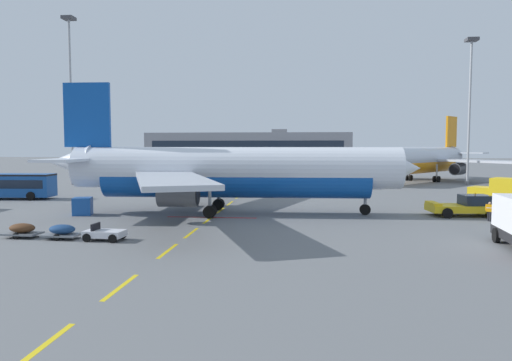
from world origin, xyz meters
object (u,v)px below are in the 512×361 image
pushback_tug (465,206)px  airliner_mid_left (419,160)px  apron_light_mast_near (70,82)px  catering_truck (510,194)px  uld_cargo_container (83,206)px  baggage_train (63,231)px  ground_crew_worker (490,210)px  airliner_foreground (229,171)px  apron_shuttle_bus (3,184)px  apron_light_mast_far (470,94)px

pushback_tug → airliner_mid_left: (5.64, 41.34, 3.01)m
apron_light_mast_near → catering_truck: bearing=-23.2°
pushback_tug → uld_cargo_container: 34.79m
baggage_train → ground_crew_worker: (31.75, 10.80, 0.40)m
catering_truck → uld_cargo_container: bearing=-169.6°
pushback_tug → apron_light_mast_near: size_ratio=0.23×
pushback_tug → ground_crew_worker: bearing=-71.8°
uld_cargo_container → catering_truck: bearing=10.4°
uld_cargo_container → baggage_train: bearing=-70.2°
catering_truck → uld_cargo_container: size_ratio=3.55×
airliner_foreground → apron_shuttle_bus: bearing=162.0°
pushback_tug → catering_truck: 7.24m
catering_truck → ground_crew_worker: bearing=-122.5°
pushback_tug → apron_light_mast_near: apron_light_mast_near is taller
airliner_foreground → airliner_mid_left: 50.06m
airliner_foreground → baggage_train: size_ratio=4.01×
ground_crew_worker → pushback_tug: bearing=108.2°
apron_shuttle_bus → uld_cargo_container: (15.63, -11.55, -0.95)m
apron_shuttle_bus → apron_light_mast_far: bearing=23.4°
uld_cargo_container → apron_light_mast_near: apron_light_mast_near is taller
airliner_mid_left → apron_shuttle_bus: airliner_mid_left is taller
apron_shuttle_bus → ground_crew_worker: 52.55m
airliner_foreground → airliner_mid_left: (27.04, 42.13, -0.04)m
airliner_foreground → apron_light_mast_near: 44.70m
airliner_foreground → apron_light_mast_far: 50.37m
airliner_mid_left → apron_light_mast_far: (6.25, -5.89, 10.79)m
airliner_foreground → apron_shuttle_bus: 30.44m
apron_light_mast_far → apron_light_mast_near: bearing=-174.4°
airliner_foreground → ground_crew_worker: bearing=-5.5°
airliner_foreground → apron_light_mast_far: bearing=47.4°
ground_crew_worker → airliner_foreground: bearing=174.5°
airliner_foreground → apron_light_mast_near: apron_light_mast_near is taller
baggage_train → uld_cargo_container: size_ratio=4.43×
airliner_foreground → pushback_tug: bearing=2.1°
ground_crew_worker → apron_light_mast_far: apron_light_mast_far is taller
airliner_mid_left → catering_truck: airliner_mid_left is taller
airliner_foreground → pushback_tug: (21.40, 0.79, -3.05)m
airliner_mid_left → apron_light_mast_near: size_ratio=1.14×
apron_shuttle_bus → uld_cargo_container: 19.46m
airliner_foreground → apron_shuttle_bus: (-28.88, 9.37, -2.20)m
apron_light_mast_far → catering_truck: bearing=-101.3°
airliner_mid_left → ground_crew_worker: airliner_mid_left is taller
apron_light_mast_near → airliner_mid_left: bearing=11.9°
airliner_mid_left → pushback_tug: bearing=-97.8°
apron_light_mast_far → airliner_foreground: bearing=-132.6°
apron_light_mast_far → apron_shuttle_bus: bearing=-156.6°
ground_crew_worker → uld_cargo_container: bearing=-180.0°
airliner_mid_left → uld_cargo_container: (-40.30, -44.31, -3.11)m
baggage_train → apron_light_mast_near: size_ratio=0.32×
airliner_mid_left → uld_cargo_container: airliner_mid_left is taller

